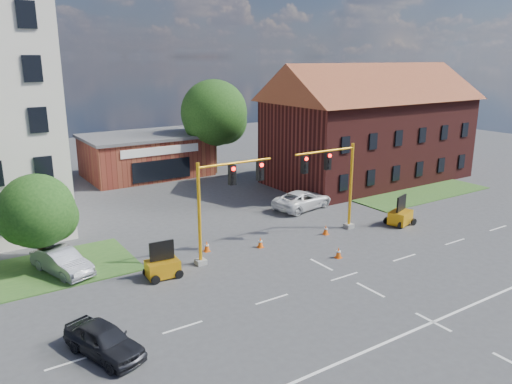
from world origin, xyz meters
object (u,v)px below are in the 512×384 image
trailer_east (400,216)px  signal_mast_west (224,197)px  signal_mast_east (334,178)px  pickup_white (303,200)px  sedan_dark (104,340)px  trailer_west (163,267)px

trailer_east → signal_mast_west: bearing=155.1°
signal_mast_east → pickup_white: size_ratio=1.16×
signal_mast_east → trailer_east: bearing=-15.9°
trailer_east → sedan_dark: trailer_east is taller
trailer_east → pickup_white: trailer_east is taller
signal_mast_west → trailer_west: 5.39m
trailer_east → sedan_dark: (-23.34, -4.70, 0.03)m
trailer_east → sedan_dark: bearing=172.7°
signal_mast_west → trailer_east: signal_mast_west is taller
signal_mast_west → sedan_dark: bearing=-146.2°
signal_mast_west → pickup_white: (10.54, 5.61, -3.18)m
signal_mast_east → trailer_west: (-12.96, -0.45, -3.28)m
trailer_east → pickup_white: size_ratio=0.40×
trailer_west → trailer_east: size_ratio=0.95×
trailer_west → pickup_white: (14.79, 6.06, 0.10)m
signal_mast_west → trailer_east: size_ratio=2.88×
signal_mast_west → sedan_dark: size_ratio=1.54×
signal_mast_west → signal_mast_east: (8.71, 0.00, 0.00)m
signal_mast_east → trailer_west: bearing=-178.0°
pickup_white → signal_mast_west: bearing=107.9°
signal_mast_east → pickup_white: signal_mast_east is taller
trailer_west → trailer_east: (18.30, -1.07, 0.02)m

